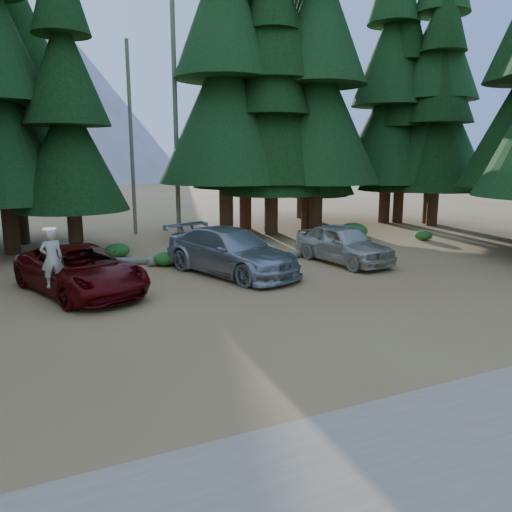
{
  "coord_description": "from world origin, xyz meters",
  "views": [
    {
      "loc": [
        -6.56,
        -11.11,
        4.17
      ],
      "look_at": [
        -0.44,
        2.07,
        1.25
      ],
      "focal_mm": 35.0,
      "sensor_mm": 36.0,
      "label": 1
    }
  ],
  "objects_px": {
    "silver_minivan_right": "(343,244)",
    "log_left": "(194,256)",
    "frisbee_player": "(52,258)",
    "silver_minivan_center": "(231,251)",
    "log_right": "(313,251)",
    "log_mid": "(156,261)",
    "red_pickup": "(80,270)"
  },
  "relations": [
    {
      "from": "frisbee_player",
      "to": "log_left",
      "type": "relative_size",
      "value": 0.4
    },
    {
      "from": "red_pickup",
      "to": "log_right",
      "type": "bearing_deg",
      "value": -5.89
    },
    {
      "from": "red_pickup",
      "to": "log_left",
      "type": "distance_m",
      "value": 5.81
    },
    {
      "from": "frisbee_player",
      "to": "log_left",
      "type": "height_order",
      "value": "frisbee_player"
    },
    {
      "from": "log_left",
      "to": "log_right",
      "type": "xyz_separation_m",
      "value": [
        4.98,
        -1.07,
        0.02
      ]
    },
    {
      "from": "silver_minivan_center",
      "to": "frisbee_player",
      "type": "relative_size",
      "value": 3.39
    },
    {
      "from": "log_mid",
      "to": "log_left",
      "type": "bearing_deg",
      "value": 34.79
    },
    {
      "from": "log_left",
      "to": "log_right",
      "type": "relative_size",
      "value": 0.8
    },
    {
      "from": "silver_minivan_right",
      "to": "frisbee_player",
      "type": "height_order",
      "value": "frisbee_player"
    },
    {
      "from": "log_left",
      "to": "red_pickup",
      "type": "bearing_deg",
      "value": -158.73
    },
    {
      "from": "red_pickup",
      "to": "silver_minivan_right",
      "type": "distance_m",
      "value": 9.92
    },
    {
      "from": "silver_minivan_right",
      "to": "log_right",
      "type": "height_order",
      "value": "silver_minivan_right"
    },
    {
      "from": "silver_minivan_center",
      "to": "silver_minivan_right",
      "type": "distance_m",
      "value": 4.74
    },
    {
      "from": "frisbee_player",
      "to": "log_left",
      "type": "distance_m",
      "value": 7.24
    },
    {
      "from": "log_mid",
      "to": "frisbee_player",
      "type": "bearing_deg",
      "value": -105.52
    },
    {
      "from": "silver_minivan_right",
      "to": "log_left",
      "type": "relative_size",
      "value": 1.08
    },
    {
      "from": "red_pickup",
      "to": "frisbee_player",
      "type": "xyz_separation_m",
      "value": [
        -0.83,
        -1.15,
        0.65
      ]
    },
    {
      "from": "log_left",
      "to": "frisbee_player",
      "type": "bearing_deg",
      "value": -154.98
    },
    {
      "from": "red_pickup",
      "to": "silver_minivan_center",
      "type": "distance_m",
      "value": 5.2
    },
    {
      "from": "red_pickup",
      "to": "silver_minivan_right",
      "type": "height_order",
      "value": "silver_minivan_right"
    },
    {
      "from": "silver_minivan_right",
      "to": "log_left",
      "type": "height_order",
      "value": "silver_minivan_right"
    },
    {
      "from": "silver_minivan_center",
      "to": "frisbee_player",
      "type": "xyz_separation_m",
      "value": [
        -6.01,
        -1.58,
        0.57
      ]
    },
    {
      "from": "frisbee_player",
      "to": "log_mid",
      "type": "relative_size",
      "value": 0.52
    },
    {
      "from": "silver_minivan_center",
      "to": "log_right",
      "type": "bearing_deg",
      "value": 2.18
    },
    {
      "from": "silver_minivan_right",
      "to": "log_mid",
      "type": "xyz_separation_m",
      "value": [
        -6.83,
        2.8,
        -0.64
      ]
    },
    {
      "from": "frisbee_player",
      "to": "log_left",
      "type": "bearing_deg",
      "value": -147.51
    },
    {
      "from": "silver_minivan_center",
      "to": "log_mid",
      "type": "distance_m",
      "value": 3.47
    },
    {
      "from": "silver_minivan_center",
      "to": "log_right",
      "type": "xyz_separation_m",
      "value": [
        4.53,
        1.83,
        -0.65
      ]
    },
    {
      "from": "silver_minivan_right",
      "to": "log_left",
      "type": "bearing_deg",
      "value": 142.76
    },
    {
      "from": "silver_minivan_center",
      "to": "red_pickup",
      "type": "bearing_deg",
      "value": 164.84
    },
    {
      "from": "silver_minivan_right",
      "to": "log_right",
      "type": "distance_m",
      "value": 2.05
    },
    {
      "from": "red_pickup",
      "to": "log_mid",
      "type": "relative_size",
      "value": 1.67
    }
  ]
}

